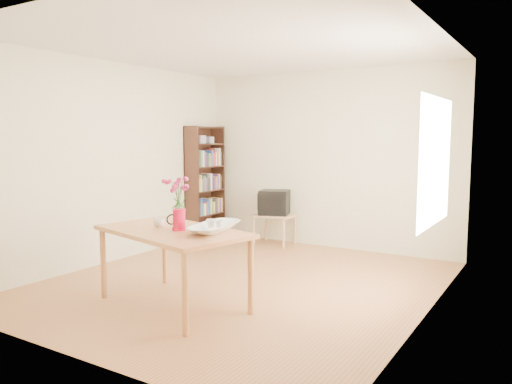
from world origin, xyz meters
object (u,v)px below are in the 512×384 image
Objects in this scene: pitcher at (179,220)px; bowl at (214,209)px; television at (275,202)px; mug at (159,222)px; table at (173,237)px.

pitcher is 0.45× the size of bowl.
television is (-0.95, 2.83, -0.32)m from bowl.
mug is 0.64m from bowl.
bowl reaches higher than television.
table is at bearing -97.72° from television.
table is 15.12× the size of mug.
table is at bearing -162.52° from bowl.
table is at bearing 177.49° from mug.
pitcher reaches higher than table.
table is 3.01m from television.
pitcher is at bearing -161.63° from bowl.
television is at bearing -74.43° from mug.
bowl is (0.40, 0.13, 0.29)m from table.
television is (-0.62, 2.94, -0.20)m from pitcher.
pitcher reaches higher than mug.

